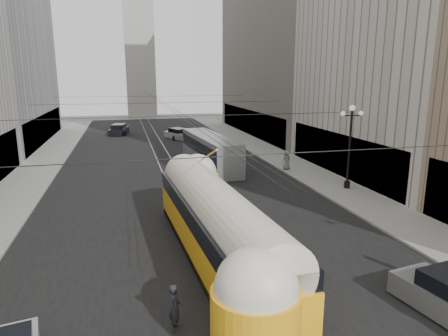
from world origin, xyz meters
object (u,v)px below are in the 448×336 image
streetcar (216,222)px  pedestrian_crossing_a (175,307)px  city_bus (210,150)px  pedestrian_sidewalk_right (287,160)px

streetcar → pedestrian_crossing_a: bearing=-117.2°
streetcar → city_bus: size_ratio=1.41×
streetcar → pedestrian_crossing_a: streetcar is taller
city_bus → pedestrian_sidewalk_right: city_bus is taller
streetcar → pedestrian_sidewalk_right: streetcar is taller
city_bus → pedestrian_crossing_a: size_ratio=7.23×
streetcar → pedestrian_sidewalk_right: bearing=57.3°
pedestrian_sidewalk_right → pedestrian_crossing_a: bearing=45.8°
streetcar → city_bus: (3.92, 19.58, -0.17)m
pedestrian_crossing_a → pedestrian_sidewalk_right: (13.05, 21.30, 0.19)m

